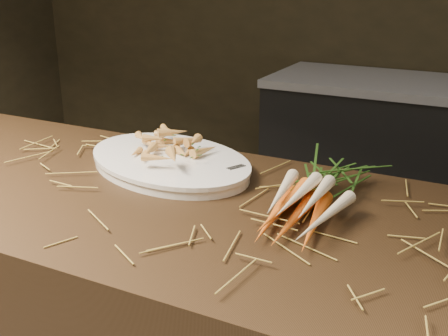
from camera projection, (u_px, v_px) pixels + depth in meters
name	position (u px, v px, depth m)	size (l,w,h in m)	color
straw_bedding	(220.00, 203.00, 1.17)	(1.40, 0.60, 0.02)	olive
root_veg_bunch	(315.00, 184.00, 1.18)	(0.18, 0.46, 0.09)	orange
serving_platter	(169.00, 163.00, 1.39)	(0.47, 0.32, 0.03)	white
roasted_veg_heap	(169.00, 148.00, 1.38)	(0.23, 0.17, 0.05)	#9E672E
serving_fork	(207.00, 178.00, 1.25)	(0.02, 0.18, 0.00)	silver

